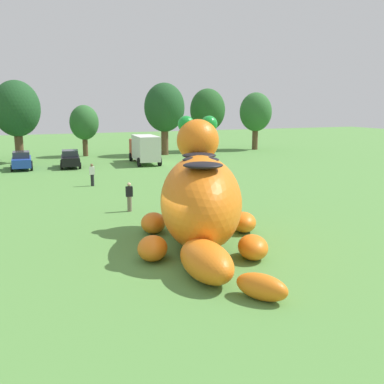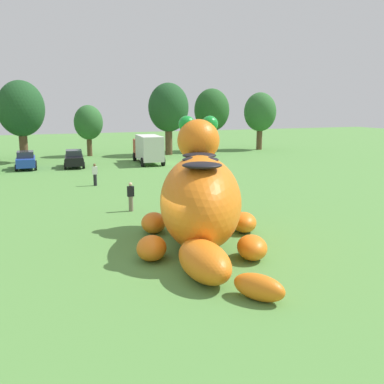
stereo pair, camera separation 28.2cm
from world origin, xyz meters
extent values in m
plane|color=#568E42|center=(0.00, 0.00, 0.00)|extent=(160.00, 160.00, 0.00)
ellipsoid|color=orange|center=(1.34, 1.48, 1.99)|extent=(5.81, 7.88, 3.98)
ellipsoid|color=orange|center=(2.40, 4.30, 4.41)|extent=(2.78, 2.91, 2.10)
sphere|color=green|center=(1.97, 4.80, 5.20)|extent=(0.84, 0.84, 0.84)
sphere|color=green|center=(3.05, 4.39, 5.20)|extent=(0.84, 0.84, 0.84)
ellipsoid|color=black|center=(1.90, 2.98, 3.82)|extent=(1.94, 1.76, 0.27)
ellipsoid|color=black|center=(1.34, 1.48, 3.82)|extent=(1.94, 1.76, 0.27)
ellipsoid|color=black|center=(0.71, -0.17, 3.82)|extent=(1.94, 1.76, 0.27)
ellipsoid|color=orange|center=(-0.05, 4.09, 0.49)|extent=(1.74, 2.02, 0.97)
ellipsoid|color=orange|center=(4.09, 2.52, 0.49)|extent=(1.74, 2.02, 0.97)
ellipsoid|color=orange|center=(-1.26, 0.38, 0.49)|extent=(1.74, 2.02, 0.97)
ellipsoid|color=orange|center=(2.55, -1.06, 0.49)|extent=(1.74, 2.02, 0.97)
ellipsoid|color=orange|center=(-0.10, -2.32, 0.70)|extent=(1.63, 3.20, 1.39)
ellipsoid|color=orange|center=(0.87, -4.53, 0.43)|extent=(1.67, 2.00, 0.85)
cube|color=#2347B7|center=(-5.23, 29.31, 0.72)|extent=(1.89, 4.17, 0.80)
cube|color=#2D333D|center=(-5.23, 29.16, 1.42)|extent=(1.58, 2.03, 0.60)
cylinder|color=black|center=(-6.02, 30.62, 0.32)|extent=(0.27, 0.65, 0.64)
cylinder|color=black|center=(-4.32, 30.54, 0.32)|extent=(0.27, 0.65, 0.64)
cylinder|color=black|center=(-6.13, 28.08, 0.32)|extent=(0.27, 0.65, 0.64)
cylinder|color=black|center=(-4.44, 28.00, 0.32)|extent=(0.27, 0.65, 0.64)
cube|color=black|center=(-0.75, 28.84, 0.72)|extent=(2.16, 4.27, 0.80)
cube|color=#2D333D|center=(-0.77, 28.69, 1.42)|extent=(1.71, 2.13, 0.60)
cylinder|color=black|center=(-1.45, 30.20, 0.32)|extent=(0.31, 0.66, 0.64)
cylinder|color=black|center=(0.24, 30.00, 0.32)|extent=(0.31, 0.66, 0.64)
cylinder|color=black|center=(-1.74, 27.67, 0.32)|extent=(0.31, 0.66, 0.64)
cylinder|color=black|center=(-0.05, 27.48, 0.32)|extent=(0.31, 0.66, 0.64)
cube|color=#B2231E|center=(7.05, 31.40, 1.40)|extent=(2.13, 1.95, 1.90)
cube|color=silver|center=(6.80, 28.21, 1.70)|extent=(2.45, 4.75, 2.50)
cylinder|color=black|center=(6.05, 31.48, 0.45)|extent=(0.35, 0.92, 0.90)
cylinder|color=black|center=(8.04, 31.33, 0.45)|extent=(0.35, 0.92, 0.90)
cylinder|color=black|center=(5.63, 26.69, 0.45)|extent=(0.35, 0.92, 0.90)
cylinder|color=black|center=(7.73, 26.53, 0.45)|extent=(0.35, 0.92, 0.90)
cylinder|color=brown|center=(-5.24, 34.42, 1.51)|extent=(0.86, 0.86, 3.02)
ellipsoid|color=#1E4C23|center=(-5.24, 34.42, 5.68)|extent=(4.84, 4.84, 5.80)
cylinder|color=brown|center=(2.21, 38.04, 1.06)|extent=(0.61, 0.61, 2.12)
ellipsoid|color=#2D662D|center=(2.21, 38.04, 3.99)|extent=(3.39, 3.39, 4.07)
cylinder|color=brown|center=(11.49, 35.79, 1.52)|extent=(0.87, 0.87, 3.05)
ellipsoid|color=#1E4C23|center=(11.49, 35.79, 5.73)|extent=(4.87, 4.87, 5.85)
cylinder|color=brown|center=(18.06, 37.66, 1.43)|extent=(0.81, 0.81, 2.85)
ellipsoid|color=#235623|center=(18.06, 37.66, 5.36)|extent=(4.56, 4.56, 5.48)
cylinder|color=brown|center=(24.95, 37.13, 1.35)|extent=(0.77, 0.77, 2.70)
ellipsoid|color=#2D662D|center=(24.95, 37.13, 5.07)|extent=(4.32, 4.32, 5.18)
cylinder|color=#726656|center=(-0.01, 8.80, 0.44)|extent=(0.26, 0.26, 0.88)
cube|color=black|center=(-0.01, 8.80, 1.18)|extent=(0.38, 0.22, 0.60)
sphere|color=beige|center=(-0.01, 8.80, 1.60)|extent=(0.22, 0.22, 0.22)
cylinder|color=black|center=(-0.56, 17.89, 0.44)|extent=(0.26, 0.26, 0.88)
cube|color=white|center=(-0.56, 17.89, 1.18)|extent=(0.38, 0.22, 0.60)
sphere|color=brown|center=(-0.56, 17.89, 1.60)|extent=(0.22, 0.22, 0.22)
camera|label=1|loc=(-6.35, -16.13, 6.23)|focal=41.79mm
camera|label=2|loc=(-6.09, -16.24, 6.23)|focal=41.79mm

